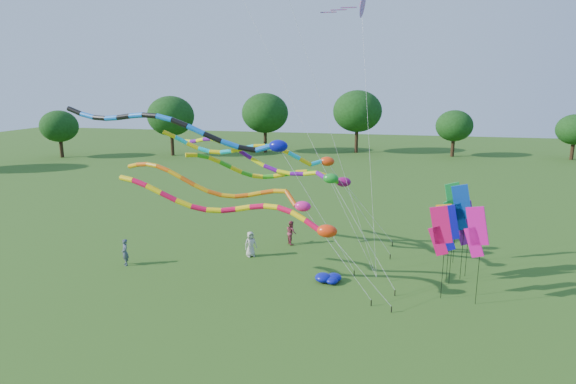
% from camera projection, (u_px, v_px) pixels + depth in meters
% --- Properties ---
extents(ground, '(160.00, 160.00, 0.00)m').
position_uv_depth(ground, '(317.00, 312.00, 21.88)').
color(ground, '#294F15').
rests_on(ground, ground).
extents(tree_ring, '(116.33, 118.49, 9.58)m').
position_uv_depth(tree_ring, '(488.00, 220.00, 16.39)').
color(tree_ring, '#382314').
rests_on(tree_ring, ground).
extents(tube_kite_red, '(13.30, 1.26, 6.22)m').
position_uv_depth(tube_kite_red, '(250.00, 212.00, 22.93)').
color(tube_kite_red, black).
rests_on(tube_kite_red, ground).
extents(tube_kite_orange, '(12.61, 1.26, 6.79)m').
position_uv_depth(tube_kite_orange, '(236.00, 190.00, 23.55)').
color(tube_kite_orange, black).
rests_on(tube_kite_orange, ground).
extents(tube_kite_purple, '(13.12, 5.46, 7.70)m').
position_uv_depth(tube_kite_purple, '(266.00, 161.00, 26.41)').
color(tube_kite_purple, black).
rests_on(tube_kite_purple, ground).
extents(tube_kite_blue, '(17.09, 1.53, 9.38)m').
position_uv_depth(tube_kite_blue, '(193.00, 131.00, 26.44)').
color(tube_kite_blue, black).
rests_on(tube_kite_blue, ground).
extents(tube_kite_cyan, '(12.38, 3.25, 8.10)m').
position_uv_depth(tube_kite_cyan, '(269.00, 153.00, 26.64)').
color(tube_kite_cyan, black).
rests_on(tube_kite_cyan, ground).
extents(tube_kite_green, '(11.98, 4.01, 6.71)m').
position_uv_depth(tube_kite_green, '(290.00, 174.00, 29.14)').
color(tube_kite_green, black).
rests_on(tube_kite_green, ground).
extents(delta_kite_high_c, '(3.85, 5.16, 15.32)m').
position_uv_depth(delta_kite_high_c, '(361.00, 4.00, 26.46)').
color(delta_kite_high_c, black).
rests_on(delta_kite_high_c, ground).
extents(banner_pole_orange, '(1.13, 0.44, 4.18)m').
position_uv_depth(banner_pole_orange, '(445.00, 227.00, 24.91)').
color(banner_pole_orange, black).
rests_on(banner_pole_orange, ground).
extents(banner_pole_blue_a, '(1.16, 0.11, 4.25)m').
position_uv_depth(banner_pole_blue_a, '(448.00, 228.00, 24.41)').
color(banner_pole_blue_a, black).
rests_on(banner_pole_blue_a, ground).
extents(banner_pole_magenta_b, '(1.11, 0.51, 4.77)m').
position_uv_depth(banner_pole_magenta_b, '(476.00, 232.00, 22.07)').
color(banner_pole_magenta_b, black).
rests_on(banner_pole_magenta_b, ground).
extents(banner_pole_blue_b, '(1.16, 0.08, 5.18)m').
position_uv_depth(banner_pole_blue_b, '(461.00, 208.00, 24.78)').
color(banner_pole_blue_b, black).
rests_on(banner_pole_blue_b, ground).
extents(banner_pole_magenta_a, '(1.16, 0.20, 4.65)m').
position_uv_depth(banner_pole_magenta_a, '(440.00, 231.00, 22.64)').
color(banner_pole_magenta_a, black).
rests_on(banner_pole_magenta_a, ground).
extents(banner_pole_violet, '(1.16, 0.12, 4.23)m').
position_uv_depth(banner_pole_violet, '(464.00, 223.00, 25.39)').
color(banner_pole_violet, black).
rests_on(banner_pole_violet, ground).
extents(banner_pole_green, '(1.15, 0.30, 4.80)m').
position_uv_depth(banner_pole_green, '(453.00, 204.00, 27.21)').
color(banner_pole_green, black).
rests_on(banner_pole_green, ground).
extents(blue_nylon_heap, '(1.56, 1.21, 0.47)m').
position_uv_depth(blue_nylon_heap, '(330.00, 279.00, 25.12)').
color(blue_nylon_heap, '#0B1397').
rests_on(blue_nylon_heap, ground).
extents(person_a, '(0.90, 0.87, 1.55)m').
position_uv_depth(person_a, '(251.00, 244.00, 28.80)').
color(person_a, beige).
rests_on(person_a, ground).
extents(person_b, '(0.66, 0.66, 1.55)m').
position_uv_depth(person_b, '(125.00, 252.00, 27.39)').
color(person_b, '#3F4A58').
rests_on(person_b, ground).
extents(person_c, '(0.91, 0.96, 1.56)m').
position_uv_depth(person_c, '(291.00, 232.00, 31.03)').
color(person_c, '#953643').
rests_on(person_c, ground).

